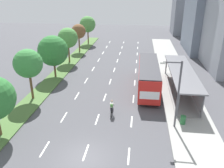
% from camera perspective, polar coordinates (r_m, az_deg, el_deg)
% --- Properties ---
extents(ground_plane, '(140.00, 140.00, 0.00)m').
position_cam_1_polar(ground_plane, '(19.18, -6.97, -17.70)').
color(ground_plane, '#4C4C51').
extents(median_strip, '(2.60, 52.00, 0.12)m').
position_cam_1_polar(median_strip, '(38.27, -12.11, 3.44)').
color(median_strip, '#4C7038').
rests_on(median_strip, ground).
extents(sidewalk_right, '(4.50, 52.00, 0.15)m').
position_cam_1_polar(sidewalk_right, '(36.63, 14.89, 2.32)').
color(sidewalk_right, '#9E9E99').
rests_on(sidewalk_right, ground).
extents(lane_divider_left, '(0.14, 48.29, 0.01)m').
position_cam_1_polar(lane_divider_left, '(35.79, -5.48, 2.40)').
color(lane_divider_left, white).
rests_on(lane_divider_left, ground).
extents(lane_divider_center, '(0.14, 48.29, 0.01)m').
position_cam_1_polar(lane_divider_center, '(35.22, 0.09, 2.17)').
color(lane_divider_center, white).
rests_on(lane_divider_center, ground).
extents(lane_divider_right, '(0.14, 48.29, 0.01)m').
position_cam_1_polar(lane_divider_right, '(35.00, 5.79, 1.91)').
color(lane_divider_right, white).
rests_on(lane_divider_right, ground).
extents(bus_shelter, '(2.90, 13.77, 2.86)m').
position_cam_1_polar(bus_shelter, '(30.00, 17.23, 1.15)').
color(bus_shelter, gray).
rests_on(bus_shelter, sidewalk_right).
extents(bus, '(2.54, 11.29, 3.37)m').
position_cam_1_polar(bus, '(30.19, 9.03, 2.47)').
color(bus, red).
rests_on(bus, ground).
extents(cyclist, '(0.46, 1.82, 1.71)m').
position_cam_1_polar(cyclist, '(24.08, -0.06, -6.04)').
color(cyclist, black).
rests_on(cyclist, ground).
extents(median_tree_second, '(3.28, 3.28, 6.00)m').
position_cam_1_polar(median_tree_second, '(27.77, -20.06, 4.75)').
color(median_tree_second, brown).
rests_on(median_tree_second, median_strip).
extents(median_tree_third, '(4.36, 4.36, 6.09)m').
position_cam_1_polar(median_tree_third, '(34.34, -14.39, 7.95)').
color(median_tree_third, brown).
rests_on(median_tree_third, median_strip).
extents(median_tree_fourth, '(3.44, 3.44, 6.00)m').
position_cam_1_polar(median_tree_fourth, '(41.10, -10.88, 11.13)').
color(median_tree_fourth, brown).
rests_on(median_tree_fourth, median_strip).
extents(median_tree_fifth, '(2.91, 2.91, 5.57)m').
position_cam_1_polar(median_tree_fifth, '(48.15, -8.28, 12.75)').
color(median_tree_fifth, brown).
rests_on(median_tree_fifth, median_strip).
extents(median_tree_farthest, '(3.66, 3.66, 6.28)m').
position_cam_1_polar(median_tree_farthest, '(55.16, -6.06, 14.47)').
color(median_tree_farthest, brown).
rests_on(median_tree_farthest, median_strip).
extents(streetlight, '(1.91, 0.24, 6.50)m').
position_cam_1_polar(streetlight, '(21.39, 15.69, -1.57)').
color(streetlight, '#4C4C51').
rests_on(streetlight, sidewalk_right).
extents(trash_bin, '(0.52, 0.52, 0.85)m').
position_cam_1_polar(trash_bin, '(23.56, 17.16, -8.48)').
color(trash_bin, '#286B38').
rests_on(trash_bin, sidewalk_right).
extents(building_mid_right, '(10.79, 12.40, 19.35)m').
position_cam_1_polar(building_mid_right, '(52.19, 24.89, 17.82)').
color(building_mid_right, slate).
rests_on(building_mid_right, ground).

